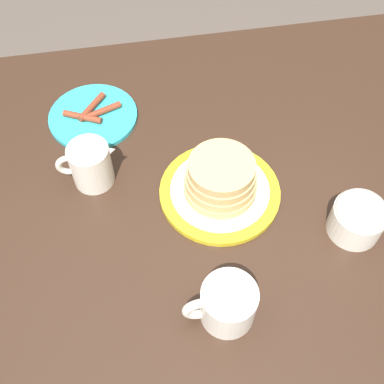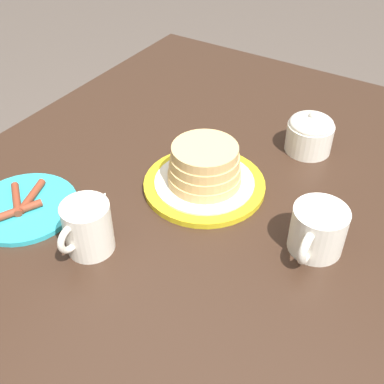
{
  "view_description": "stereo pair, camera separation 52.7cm",
  "coord_description": "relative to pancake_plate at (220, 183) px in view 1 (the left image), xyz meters",
  "views": [
    {
      "loc": [
        0.11,
        0.52,
        1.53
      ],
      "look_at": [
        0.03,
        0.02,
        0.79
      ],
      "focal_mm": 45.0,
      "sensor_mm": 36.0,
      "label": 1
    },
    {
      "loc": [
        0.59,
        0.38,
        1.35
      ],
      "look_at": [
        0.03,
        0.02,
        0.79
      ],
      "focal_mm": 45.0,
      "sensor_mm": 36.0,
      "label": 2
    }
  ],
  "objects": [
    {
      "name": "dining_table",
      "position": [
        0.03,
        -0.02,
        -0.16
      ],
      "size": [
        1.25,
        0.92,
        0.76
      ],
      "color": "#332116",
      "rests_on": "ground_plane"
    },
    {
      "name": "creamer_pitcher",
      "position": [
        0.23,
        -0.08,
        0.01
      ],
      "size": [
        0.12,
        0.08,
        0.1
      ],
      "color": "silver",
      "rests_on": "dining_table"
    },
    {
      "name": "sugar_bowl",
      "position": [
        -0.22,
        0.12,
        0.01
      ],
      "size": [
        0.1,
        0.1,
        0.09
      ],
      "color": "silver",
      "rests_on": "dining_table"
    },
    {
      "name": "side_plate_bacon",
      "position": [
        0.23,
        -0.24,
        -0.03
      ],
      "size": [
        0.19,
        0.19,
        0.02
      ],
      "color": "#2DADBC",
      "rests_on": "dining_table"
    },
    {
      "name": "pancake_plate",
      "position": [
        0.0,
        0.0,
        0.0
      ],
      "size": [
        0.23,
        0.23,
        0.09
      ],
      "color": "gold",
      "rests_on": "dining_table"
    },
    {
      "name": "ground_plane",
      "position": [
        0.03,
        -0.02,
        -0.8
      ],
      "size": [
        8.0,
        8.0,
        0.0
      ],
      "primitive_type": "plane",
      "color": "#51473F"
    },
    {
      "name": "coffee_mug",
      "position": [
        0.04,
        0.24,
        0.01
      ],
      "size": [
        0.12,
        0.09,
        0.08
      ],
      "color": "silver",
      "rests_on": "dining_table"
    }
  ]
}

